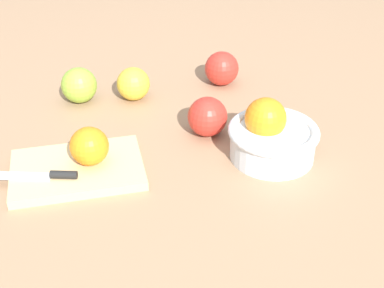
% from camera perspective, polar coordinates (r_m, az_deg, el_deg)
% --- Properties ---
extents(ground_plane, '(2.40, 2.40, 0.00)m').
position_cam_1_polar(ground_plane, '(1.04, -3.73, 0.97)').
color(ground_plane, '#997556').
extents(bowl, '(0.16, 0.16, 0.11)m').
position_cam_1_polar(bowl, '(0.97, 8.50, 0.85)').
color(bowl, silver).
rests_on(bowl, ground_plane).
extents(cutting_board, '(0.23, 0.15, 0.02)m').
position_cam_1_polar(cutting_board, '(0.95, -12.18, -2.69)').
color(cutting_board, '#DBB77F').
rests_on(cutting_board, ground_plane).
extents(orange_on_board, '(0.07, 0.07, 0.07)m').
position_cam_1_polar(orange_on_board, '(0.93, -10.96, -0.23)').
color(orange_on_board, orange).
rests_on(orange_on_board, cutting_board).
extents(knife, '(0.15, 0.06, 0.01)m').
position_cam_1_polar(knife, '(0.93, -15.54, -3.26)').
color(knife, silver).
rests_on(knife, cutting_board).
extents(apple_mid_left, '(0.08, 0.08, 0.08)m').
position_cam_1_polar(apple_mid_left, '(1.03, 1.67, 2.95)').
color(apple_mid_left, red).
rests_on(apple_mid_left, ground_plane).
extents(apple_front_left, '(0.08, 0.08, 0.08)m').
position_cam_1_polar(apple_front_left, '(1.22, 3.21, 8.09)').
color(apple_front_left, red).
rests_on(apple_front_left, ground_plane).
extents(apple_front_center, '(0.07, 0.07, 0.07)m').
position_cam_1_polar(apple_front_center, '(1.16, -6.31, 6.43)').
color(apple_front_center, gold).
rests_on(apple_front_center, ground_plane).
extents(apple_front_right, '(0.08, 0.08, 0.08)m').
position_cam_1_polar(apple_front_right, '(1.17, -12.02, 6.18)').
color(apple_front_right, '#8EB738').
rests_on(apple_front_right, ground_plane).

